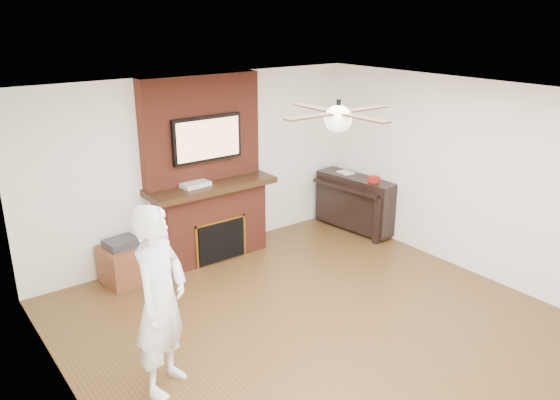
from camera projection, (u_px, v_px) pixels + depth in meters
room_shell at (334, 226)px, 5.42m from camera, size 5.36×5.86×2.86m
fireplace at (208, 187)px, 7.43m from camera, size 1.78×0.64×2.50m
tv at (207, 139)px, 7.17m from camera, size 1.00×0.08×0.60m
ceiling_fan at (338, 118)px, 5.06m from camera, size 1.21×1.21×0.31m
person at (161, 301)px, 4.75m from camera, size 0.78×0.74×1.77m
side_table at (124, 262)px, 6.89m from camera, size 0.57×0.57×0.58m
piano at (355, 202)px, 8.48m from camera, size 0.65×1.36×0.96m
cable_box at (196, 184)px, 7.19m from camera, size 0.40×0.25×0.05m
candle_orange at (209, 257)px, 7.53m from camera, size 0.08×0.08×0.11m
candle_green at (212, 256)px, 7.57m from camera, size 0.07×0.07×0.09m
candle_cream at (218, 255)px, 7.62m from camera, size 0.08×0.08×0.10m
candle_blue at (228, 252)px, 7.72m from camera, size 0.06×0.06×0.07m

